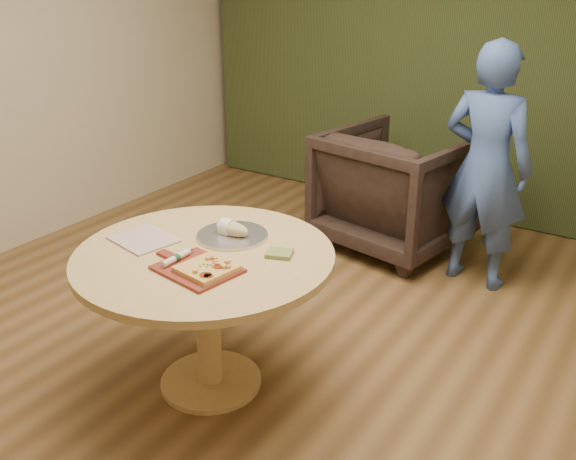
# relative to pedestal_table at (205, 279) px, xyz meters

# --- Properties ---
(room_shell) EXTENTS (5.04, 6.04, 2.84)m
(room_shell) POSITION_rel_pedestal_table_xyz_m (0.17, 0.14, 0.79)
(room_shell) COLOR brown
(room_shell) RESTS_ON ground
(curtain) EXTENTS (4.80, 0.14, 2.78)m
(curtain) POSITION_rel_pedestal_table_xyz_m (0.17, 3.04, 0.79)
(curtain) COLOR #293518
(curtain) RESTS_ON ground
(pedestal_table) EXTENTS (1.24, 1.24, 0.75)m
(pedestal_table) POSITION_rel_pedestal_table_xyz_m (0.00, 0.00, 0.00)
(pedestal_table) COLOR tan
(pedestal_table) RESTS_ON ground
(pizza_paddle) EXTENTS (0.47, 0.33, 0.01)m
(pizza_paddle) POSITION_rel_pedestal_table_xyz_m (0.09, -0.16, 0.15)
(pizza_paddle) COLOR maroon
(pizza_paddle) RESTS_ON pedestal_table
(flatbread_pizza) EXTENTS (0.25, 0.25, 0.04)m
(flatbread_pizza) POSITION_rel_pedestal_table_xyz_m (0.16, -0.16, 0.17)
(flatbread_pizza) COLOR #DAAD55
(flatbread_pizza) RESTS_ON pizza_paddle
(cutlery_roll) EXTENTS (0.03, 0.20, 0.03)m
(cutlery_roll) POSITION_rel_pedestal_table_xyz_m (-0.03, -0.16, 0.17)
(cutlery_roll) COLOR silver
(cutlery_roll) RESTS_ON pizza_paddle
(newspaper) EXTENTS (0.35, 0.31, 0.01)m
(newspaper) POSITION_rel_pedestal_table_xyz_m (-0.34, -0.05, 0.15)
(newspaper) COLOR silver
(newspaper) RESTS_ON pedestal_table
(serving_tray) EXTENTS (0.36, 0.36, 0.02)m
(serving_tray) POSITION_rel_pedestal_table_xyz_m (-0.00, 0.22, 0.15)
(serving_tray) COLOR silver
(serving_tray) RESTS_ON pedestal_table
(bread_roll) EXTENTS (0.19, 0.09, 0.09)m
(bread_roll) POSITION_rel_pedestal_table_xyz_m (-0.01, 0.22, 0.18)
(bread_roll) COLOR #CEB57E
(bread_roll) RESTS_ON serving_tray
(green_packet) EXTENTS (0.15, 0.14, 0.02)m
(green_packet) POSITION_rel_pedestal_table_xyz_m (0.32, 0.17, 0.15)
(green_packet) COLOR #51622C
(green_packet) RESTS_ON pedestal_table
(armchair) EXTENTS (1.10, 1.05, 0.98)m
(armchair) POSITION_rel_pedestal_table_xyz_m (0.06, 2.11, -0.12)
(armchair) COLOR black
(armchair) RESTS_ON ground
(person_standing) EXTENTS (0.62, 0.43, 1.60)m
(person_standing) POSITION_rel_pedestal_table_xyz_m (0.75, 1.89, 0.19)
(person_standing) COLOR #3B5898
(person_standing) RESTS_ON ground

